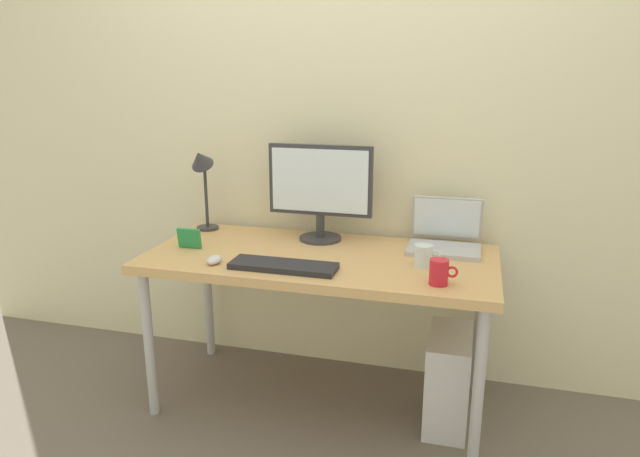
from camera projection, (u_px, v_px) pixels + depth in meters
The scene contains 12 objects.
ground_plane at pixel (320, 400), 2.71m from camera, with size 6.00×6.00×0.00m, color #665B51.
back_wall at pixel (343, 115), 2.75m from camera, with size 4.40×0.04×2.60m, color beige.
desk at pixel (320, 268), 2.53m from camera, with size 1.52×0.71×0.73m.
monitor at pixel (320, 187), 2.67m from camera, with size 0.49×0.20×0.45m.
laptop at pixel (445, 236), 2.59m from camera, with size 0.32×0.27×0.23m.
desk_lamp at pixel (202, 171), 2.81m from camera, with size 0.11×0.16×0.43m.
keyboard at pixel (283, 266), 2.34m from camera, with size 0.44×0.14×0.02m, color #232328.
mouse at pixel (214, 260), 2.40m from camera, with size 0.06×0.09×0.03m, color silver.
coffee_mug at pixel (439, 272), 2.16m from camera, with size 0.11×0.07×0.10m.
glass_cup at pixel (424, 256), 2.36m from camera, with size 0.11×0.07×0.09m.
photo_frame at pixel (189, 238), 2.59m from camera, with size 0.11×0.02×0.09m, color #268C4C.
computer_tower at pixel (448, 379), 2.49m from camera, with size 0.18×0.36×0.42m, color silver.
Camera 1 is at (0.63, -2.31, 1.52)m, focal length 32.14 mm.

